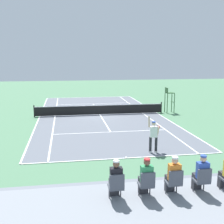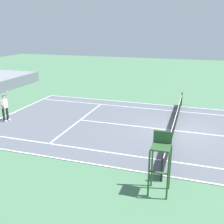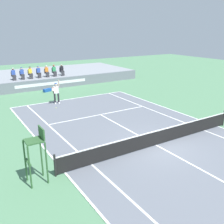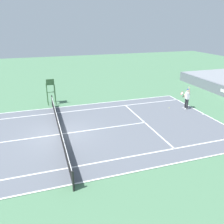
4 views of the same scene
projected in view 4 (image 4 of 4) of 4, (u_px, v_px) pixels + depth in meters
ground_plane at (60, 135)px, 15.71m from camera, size 80.00×80.00×0.00m
court at (60, 134)px, 15.70m from camera, size 11.08×23.88×0.03m
net at (59, 128)px, 15.52m from camera, size 11.98×0.10×1.07m
tennis_player at (187, 98)px, 20.06m from camera, size 0.81×0.62×2.08m
tennis_ball at (169, 108)px, 20.55m from camera, size 0.07×0.07×0.07m
umpire_chair at (51, 88)px, 21.06m from camera, size 0.77×0.77×2.44m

